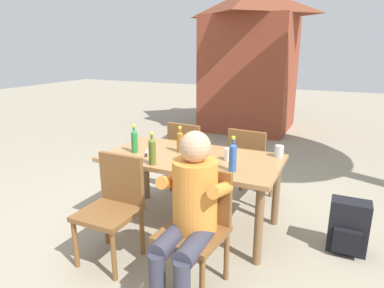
{
  "coord_description": "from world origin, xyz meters",
  "views": [
    {
      "loc": [
        1.26,
        -2.76,
        1.72
      ],
      "look_at": [
        0.0,
        0.0,
        0.84
      ],
      "focal_mm": 31.5,
      "sensor_mm": 36.0,
      "label": 1
    }
  ],
  "objects_px": {
    "bottle_amber": "(180,141)",
    "brick_kiosk": "(251,58)",
    "dining_table": "(192,165)",
    "cup_terracotta": "(199,154)",
    "table_knife": "(146,153)",
    "chair_near_left": "(114,203)",
    "bottle_clear": "(203,156)",
    "person_in_white_shirt": "(190,207)",
    "cup_white": "(229,155)",
    "backpack_by_near_side": "(348,228)",
    "chair_far_right": "(249,162)",
    "bottle_green": "(134,141)",
    "bottle_olive": "(152,151)",
    "cup_steel": "(279,151)",
    "chair_near_right": "(198,222)",
    "chair_far_left": "(189,153)",
    "bottle_blue": "(233,156)"
  },
  "relations": [
    {
      "from": "bottle_amber",
      "to": "brick_kiosk",
      "type": "height_order",
      "value": "brick_kiosk"
    },
    {
      "from": "dining_table",
      "to": "cup_terracotta",
      "type": "distance_m",
      "value": 0.15
    },
    {
      "from": "table_knife",
      "to": "chair_near_left",
      "type": "bearing_deg",
      "value": -84.18
    },
    {
      "from": "bottle_clear",
      "to": "brick_kiosk",
      "type": "height_order",
      "value": "brick_kiosk"
    },
    {
      "from": "person_in_white_shirt",
      "to": "cup_white",
      "type": "height_order",
      "value": "person_in_white_shirt"
    },
    {
      "from": "cup_white",
      "to": "backpack_by_near_side",
      "type": "height_order",
      "value": "cup_white"
    },
    {
      "from": "table_knife",
      "to": "brick_kiosk",
      "type": "xyz_separation_m",
      "value": [
        -0.21,
        4.49,
        0.78
      ]
    },
    {
      "from": "chair_far_right",
      "to": "table_knife",
      "type": "relative_size",
      "value": 3.95
    },
    {
      "from": "bottle_amber",
      "to": "chair_far_right",
      "type": "bearing_deg",
      "value": 51.47
    },
    {
      "from": "brick_kiosk",
      "to": "backpack_by_near_side",
      "type": "bearing_deg",
      "value": -64.06
    },
    {
      "from": "person_in_white_shirt",
      "to": "bottle_green",
      "type": "distance_m",
      "value": 1.19
    },
    {
      "from": "cup_white",
      "to": "dining_table",
      "type": "bearing_deg",
      "value": -175.34
    },
    {
      "from": "chair_near_left",
      "to": "cup_white",
      "type": "distance_m",
      "value": 1.09
    },
    {
      "from": "bottle_olive",
      "to": "dining_table",
      "type": "bearing_deg",
      "value": 58.25
    },
    {
      "from": "cup_steel",
      "to": "brick_kiosk",
      "type": "xyz_separation_m",
      "value": [
        -1.4,
        4.05,
        0.73
      ]
    },
    {
      "from": "cup_steel",
      "to": "brick_kiosk",
      "type": "height_order",
      "value": "brick_kiosk"
    },
    {
      "from": "bottle_clear",
      "to": "cup_steel",
      "type": "bearing_deg",
      "value": 45.04
    },
    {
      "from": "dining_table",
      "to": "chair_far_right",
      "type": "distance_m",
      "value": 0.83
    },
    {
      "from": "chair_near_left",
      "to": "chair_far_right",
      "type": "relative_size",
      "value": 1.0
    },
    {
      "from": "table_knife",
      "to": "backpack_by_near_side",
      "type": "height_order",
      "value": "table_knife"
    },
    {
      "from": "chair_near_left",
      "to": "bottle_green",
      "type": "relative_size",
      "value": 3.15
    },
    {
      "from": "bottle_olive",
      "to": "brick_kiosk",
      "type": "relative_size",
      "value": 0.1
    },
    {
      "from": "chair_far_right",
      "to": "table_knife",
      "type": "height_order",
      "value": "chair_far_right"
    },
    {
      "from": "chair_far_right",
      "to": "bottle_olive",
      "type": "xyz_separation_m",
      "value": [
        -0.59,
        -1.09,
        0.36
      ]
    },
    {
      "from": "cup_white",
      "to": "table_knife",
      "type": "height_order",
      "value": "cup_white"
    },
    {
      "from": "cup_terracotta",
      "to": "brick_kiosk",
      "type": "relative_size",
      "value": 0.03
    },
    {
      "from": "person_in_white_shirt",
      "to": "bottle_clear",
      "type": "xyz_separation_m",
      "value": [
        -0.16,
        0.62,
        0.16
      ]
    },
    {
      "from": "chair_far_right",
      "to": "table_knife",
      "type": "distance_m",
      "value": 1.19
    },
    {
      "from": "chair_far_right",
      "to": "backpack_by_near_side",
      "type": "bearing_deg",
      "value": -29.64
    },
    {
      "from": "bottle_green",
      "to": "backpack_by_near_side",
      "type": "xyz_separation_m",
      "value": [
        1.97,
        0.26,
        -0.61
      ]
    },
    {
      "from": "chair_near_right",
      "to": "bottle_amber",
      "type": "bearing_deg",
      "value": 123.92
    },
    {
      "from": "bottle_amber",
      "to": "brick_kiosk",
      "type": "relative_size",
      "value": 0.09
    },
    {
      "from": "person_in_white_shirt",
      "to": "bottle_olive",
      "type": "height_order",
      "value": "person_in_white_shirt"
    },
    {
      "from": "chair_near_left",
      "to": "cup_terracotta",
      "type": "distance_m",
      "value": 0.89
    },
    {
      "from": "chair_far_right",
      "to": "person_in_white_shirt",
      "type": "relative_size",
      "value": 0.74
    },
    {
      "from": "chair_near_left",
      "to": "cup_terracotta",
      "type": "bearing_deg",
      "value": 57.75
    },
    {
      "from": "chair_far_left",
      "to": "brick_kiosk",
      "type": "distance_m",
      "value": 3.78
    },
    {
      "from": "cup_terracotta",
      "to": "backpack_by_near_side",
      "type": "bearing_deg",
      "value": 6.8
    },
    {
      "from": "bottle_amber",
      "to": "cup_white",
      "type": "distance_m",
      "value": 0.52
    },
    {
      "from": "chair_near_left",
      "to": "bottle_olive",
      "type": "distance_m",
      "value": 0.55
    },
    {
      "from": "dining_table",
      "to": "cup_white",
      "type": "xyz_separation_m",
      "value": [
        0.36,
        0.03,
        0.14
      ]
    },
    {
      "from": "chair_far_right",
      "to": "bottle_clear",
      "type": "height_order",
      "value": "bottle_clear"
    },
    {
      "from": "cup_steel",
      "to": "cup_terracotta",
      "type": "bearing_deg",
      "value": -153.03
    },
    {
      "from": "dining_table",
      "to": "bottle_green",
      "type": "height_order",
      "value": "bottle_green"
    },
    {
      "from": "person_in_white_shirt",
      "to": "cup_terracotta",
      "type": "distance_m",
      "value": 0.88
    },
    {
      "from": "chair_near_right",
      "to": "cup_white",
      "type": "xyz_separation_m",
      "value": [
        -0.03,
        0.76,
        0.29
      ]
    },
    {
      "from": "bottle_green",
      "to": "cup_steel",
      "type": "bearing_deg",
      "value": 18.75
    },
    {
      "from": "cup_white",
      "to": "backpack_by_near_side",
      "type": "relative_size",
      "value": 0.23
    },
    {
      "from": "dining_table",
      "to": "chair_near_right",
      "type": "xyz_separation_m",
      "value": [
        0.38,
        -0.74,
        -0.15
      ]
    },
    {
      "from": "backpack_by_near_side",
      "to": "bottle_blue",
      "type": "bearing_deg",
      "value": -159.12
    }
  ]
}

